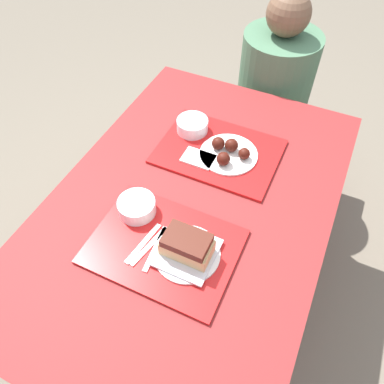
# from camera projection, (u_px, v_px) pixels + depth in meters

# --- Properties ---
(ground_plane) EXTENTS (12.00, 12.00, 0.00)m
(ground_plane) POSITION_uv_depth(u_px,v_px,m) (191.00, 292.00, 1.88)
(ground_plane) COLOR #706656
(picnic_table) EXTENTS (0.94, 1.43, 0.74)m
(picnic_table) POSITION_uv_depth(u_px,v_px,m) (191.00, 218.00, 1.38)
(picnic_table) COLOR maroon
(picnic_table) RESTS_ON ground_plane
(picnic_bench_far) EXTENTS (0.89, 0.28, 0.43)m
(picnic_bench_far) POSITION_uv_depth(u_px,v_px,m) (260.00, 125.00, 2.13)
(picnic_bench_far) COLOR maroon
(picnic_bench_far) RESTS_ON ground_plane
(tray_near) EXTENTS (0.46, 0.34, 0.01)m
(tray_near) POSITION_uv_depth(u_px,v_px,m) (165.00, 247.00, 1.18)
(tray_near) COLOR red
(tray_near) RESTS_ON picnic_table
(tray_far) EXTENTS (0.46, 0.34, 0.01)m
(tray_far) POSITION_uv_depth(u_px,v_px,m) (219.00, 151.00, 1.45)
(tray_far) COLOR red
(tray_far) RESTS_ON picnic_table
(bowl_coleslaw_near) EXTENTS (0.13, 0.13, 0.05)m
(bowl_coleslaw_near) POSITION_uv_depth(u_px,v_px,m) (137.00, 206.00, 1.24)
(bowl_coleslaw_near) COLOR silver
(bowl_coleslaw_near) RESTS_ON tray_near
(brisket_sandwich_plate) EXTENTS (0.21, 0.21, 0.10)m
(brisket_sandwich_plate) POSITION_uv_depth(u_px,v_px,m) (187.00, 248.00, 1.13)
(brisket_sandwich_plate) COLOR white
(brisket_sandwich_plate) RESTS_ON tray_near
(plastic_fork_near) EXTENTS (0.05, 0.17, 0.00)m
(plastic_fork_near) POSITION_uv_depth(u_px,v_px,m) (149.00, 246.00, 1.18)
(plastic_fork_near) COLOR white
(plastic_fork_near) RESTS_ON tray_near
(plastic_knife_near) EXTENTS (0.03, 0.17, 0.00)m
(plastic_knife_near) POSITION_uv_depth(u_px,v_px,m) (156.00, 248.00, 1.17)
(plastic_knife_near) COLOR white
(plastic_knife_near) RESTS_ON tray_near
(plastic_spoon_near) EXTENTS (0.04, 0.17, 0.00)m
(plastic_spoon_near) POSITION_uv_depth(u_px,v_px,m) (143.00, 243.00, 1.18)
(plastic_spoon_near) COLOR white
(plastic_spoon_near) RESTS_ON tray_near
(condiment_packet) EXTENTS (0.04, 0.03, 0.01)m
(condiment_packet) POSITION_uv_depth(u_px,v_px,m) (181.00, 229.00, 1.21)
(condiment_packet) COLOR #A59E93
(condiment_packet) RESTS_ON tray_near
(bowl_coleslaw_far) EXTENTS (0.13, 0.13, 0.05)m
(bowl_coleslaw_far) POSITION_uv_depth(u_px,v_px,m) (192.00, 125.00, 1.50)
(bowl_coleslaw_far) COLOR silver
(bowl_coleslaw_far) RESTS_ON tray_far
(wings_plate_far) EXTENTS (0.22, 0.22, 0.06)m
(wings_plate_far) POSITION_uv_depth(u_px,v_px,m) (228.00, 152.00, 1.42)
(wings_plate_far) COLOR white
(wings_plate_far) RESTS_ON tray_far
(napkin_far) EXTENTS (0.12, 0.08, 0.01)m
(napkin_far) POSITION_uv_depth(u_px,v_px,m) (198.00, 158.00, 1.42)
(napkin_far) COLOR white
(napkin_far) RESTS_ON tray_far
(person_seated_across) EXTENTS (0.37, 0.37, 0.68)m
(person_seated_across) POSITION_uv_depth(u_px,v_px,m) (276.00, 74.00, 1.86)
(person_seated_across) COLOR #477051
(person_seated_across) RESTS_ON picnic_bench_far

